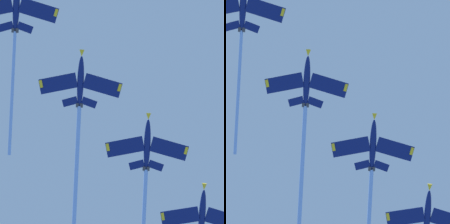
% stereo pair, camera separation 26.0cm
% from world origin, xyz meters
% --- Properties ---
extents(jet_lead, '(19.62, 39.93, 12.48)m').
position_xyz_m(jet_lead, '(-14.84, -4.39, 122.45)').
color(jet_lead, navy).
extents(jet_second, '(21.13, 45.35, 15.35)m').
position_xyz_m(jet_second, '(-5.48, 20.22, 117.53)').
color(jet_second, navy).
extents(jet_third, '(20.00, 41.63, 13.42)m').
position_xyz_m(jet_third, '(7.11, 36.50, 114.03)').
color(jet_third, navy).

